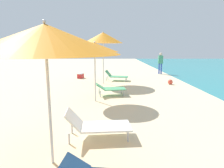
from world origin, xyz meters
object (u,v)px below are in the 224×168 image
object	(u,v)px
lounger_third_shoreside	(97,124)
person_walking_near	(161,61)
lounger_farthest_shoreside	(116,76)
cooler_box	(81,76)
umbrella_third	(45,39)
umbrella_fourth	(95,48)
lounger_fourth_shoreside	(110,88)
umbrella_farthest	(103,38)
beach_ball	(170,82)

from	to	relation	value
lounger_third_shoreside	person_walking_near	bearing A→B (deg)	64.48
lounger_farthest_shoreside	cooler_box	size ratio (longest dim) A/B	2.67
umbrella_third	lounger_farthest_shoreside	bearing A→B (deg)	80.91
umbrella_fourth	person_walking_near	distance (m)	9.14
lounger_fourth_shoreside	lounger_third_shoreside	bearing A→B (deg)	-102.82
lounger_fourth_shoreside	lounger_farthest_shoreside	size ratio (longest dim) A/B	0.92
umbrella_fourth	umbrella_farthest	bearing A→B (deg)	87.06
person_walking_near	cooler_box	world-z (taller)	person_walking_near
lounger_third_shoreside	lounger_fourth_shoreside	bearing A→B (deg)	81.15
umbrella_third	umbrella_farthest	bearing A→B (deg)	85.12
lounger_farthest_shoreside	umbrella_fourth	bearing A→B (deg)	-91.27
cooler_box	beach_ball	world-z (taller)	cooler_box
lounger_third_shoreside	cooler_box	size ratio (longest dim) A/B	2.76
umbrella_fourth	lounger_farthest_shoreside	xyz separation A→B (m)	(0.95, 4.78, -1.78)
lounger_third_shoreside	umbrella_farthest	world-z (taller)	umbrella_farthest
lounger_third_shoreside	person_walking_near	size ratio (longest dim) A/B	0.93
lounger_third_shoreside	umbrella_farthest	size ratio (longest dim) A/B	0.52
umbrella_third	umbrella_farthest	xyz separation A→B (m)	(0.68, 7.97, 0.38)
lounger_fourth_shoreside	person_walking_near	xyz separation A→B (m)	(3.95, 6.91, 0.69)
beach_ball	person_walking_near	bearing A→B (deg)	83.29
cooler_box	person_walking_near	bearing A→B (deg)	19.08
umbrella_farthest	cooler_box	xyz separation A→B (m)	(-1.63, 2.03, -2.44)
umbrella_third	cooler_box	xyz separation A→B (m)	(-0.95, 10.00, -2.07)
person_walking_near	cooler_box	xyz separation A→B (m)	(-5.98, -2.07, -0.84)
umbrella_third	lounger_farthest_shoreside	xyz separation A→B (m)	(1.44, 8.99, -1.93)
umbrella_third	umbrella_fourth	xyz separation A→B (m)	(0.49, 4.21, -0.15)
beach_ball	umbrella_fourth	bearing A→B (deg)	-139.27
umbrella_third	person_walking_near	xyz separation A→B (m)	(5.02, 12.07, -1.22)
cooler_box	lounger_fourth_shoreside	bearing A→B (deg)	-67.33
lounger_farthest_shoreside	cooler_box	world-z (taller)	lounger_farthest_shoreside
person_walking_near	lounger_fourth_shoreside	bearing A→B (deg)	152.64
umbrella_third	lounger_fourth_shoreside	size ratio (longest dim) A/B	1.85
person_walking_near	umbrella_fourth	bearing A→B (deg)	152.39
umbrella_third	beach_ball	bearing A→B (deg)	59.57
umbrella_third	person_walking_near	size ratio (longest dim) A/B	1.53
lounger_farthest_shoreside	cooler_box	bearing A→B (deg)	167.11
umbrella_fourth	cooler_box	distance (m)	6.26
umbrella_fourth	lounger_farthest_shoreside	world-z (taller)	umbrella_fourth
lounger_fourth_shoreside	umbrella_farthest	size ratio (longest dim) A/B	0.46
umbrella_farthest	cooler_box	world-z (taller)	umbrella_farthest
cooler_box	umbrella_farthest	bearing A→B (deg)	-51.17
umbrella_fourth	beach_ball	xyz separation A→B (m)	(4.02, 3.46, -1.95)
lounger_fourth_shoreside	person_walking_near	world-z (taller)	person_walking_near
lounger_third_shoreside	umbrella_fourth	world-z (taller)	umbrella_fourth
cooler_box	lounger_third_shoreside	bearing A→B (deg)	-79.27
umbrella_third	umbrella_fourth	bearing A→B (deg)	83.40
lounger_farthest_shoreside	umbrella_farthest	bearing A→B (deg)	-116.61
umbrella_fourth	lounger_fourth_shoreside	bearing A→B (deg)	58.21
umbrella_fourth	umbrella_farthest	world-z (taller)	umbrella_farthest
umbrella_fourth	beach_ball	distance (m)	5.65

